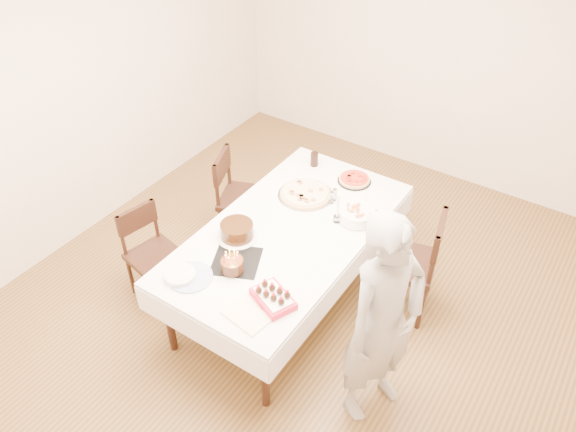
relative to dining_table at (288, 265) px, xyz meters
The scene contains 22 objects.
floor 0.39m from the dining_table, ahead, with size 5.00×5.00×0.00m, color #533A1C.
wall_back 2.70m from the dining_table, 87.38° to the left, with size 4.50×0.04×2.70m, color beige.
wall_left 2.35m from the dining_table, behind, with size 0.04×5.00×2.70m, color beige.
dining_table is the anchor object (origin of this frame).
chair_right_savory 0.94m from the dining_table, 28.63° to the left, with size 0.50×0.50×0.97m, color black, non-canonical shape.
chair_left_savory 0.89m from the dining_table, 150.43° to the left, with size 0.47×0.47×0.92m, color black, non-canonical shape.
chair_left_dessert 1.09m from the dining_table, 149.14° to the right, with size 0.43×0.43×0.83m, color black, non-canonical shape.
person 1.24m from the dining_table, 25.24° to the right, with size 0.61×0.40×1.66m, color #ABA6A1.
pizza_white 0.61m from the dining_table, 105.49° to the left, with size 0.46×0.46×0.04m, color beige.
pizza_pepperoni 0.95m from the dining_table, 82.29° to the left, with size 0.29×0.29×0.04m, color red.
red_placemat 0.70m from the dining_table, 49.93° to the left, with size 0.27×0.27×0.01m, color #B21E1E.
pasta_bowl 0.70m from the dining_table, 46.75° to the left, with size 0.28×0.28×0.09m, color white.
taper_candle 0.65m from the dining_table, 49.10° to the left, with size 0.06×0.06×0.28m, color white.
shaker_pair 0.66m from the dining_table, 77.96° to the left, with size 0.09×0.09×0.11m, color white, non-canonical shape.
cola_glass 1.03m from the dining_table, 109.12° to the left, with size 0.07×0.07×0.13m, color black.
layer_cake 0.59m from the dining_table, 134.30° to the right, with size 0.32×0.32×0.13m, color black.
cake_board 0.63m from the dining_table, 103.15° to the right, with size 0.34×0.34×0.01m, color black.
birthday_cake 0.75m from the dining_table, 97.53° to the right, with size 0.16×0.16×0.16m, color #381E0F.
strawberry_box 0.85m from the dining_table, 63.96° to the right, with size 0.30×0.20×0.08m, color red, non-canonical shape.
box_lid 0.98m from the dining_table, 73.43° to the right, with size 0.30×0.20×0.02m, color beige.
plate_stack 1.00m from the dining_table, 111.90° to the right, with size 0.22×0.22×0.05m, color white.
china_plate 0.94m from the dining_table, 109.27° to the right, with size 0.31×0.31×0.01m, color white.
Camera 1 is at (1.72, -2.76, 3.56)m, focal length 35.00 mm.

